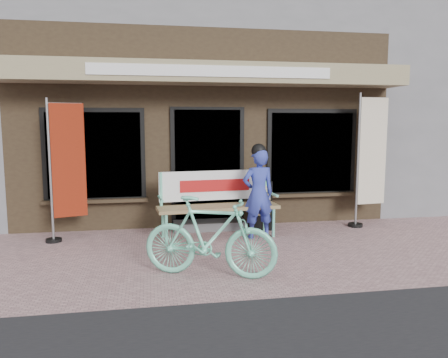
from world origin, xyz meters
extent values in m
plane|color=#A88081|center=(0.00, 0.00, 0.00)|extent=(70.00, 70.00, 0.00)
cube|color=black|center=(0.00, 5.00, 1.80)|extent=(7.00, 6.00, 3.60)
cube|color=slate|center=(0.00, 5.00, 4.80)|extent=(7.00, 6.00, 2.40)
cube|color=#968A65|center=(0.00, 1.65, 2.75)|extent=(7.00, 0.80, 0.35)
cube|color=white|center=(0.00, 1.24, 2.75)|extent=(4.00, 0.02, 0.18)
cube|color=black|center=(0.00, 1.98, 1.10)|extent=(1.20, 0.06, 2.10)
cube|color=black|center=(0.00, 1.97, 1.10)|extent=(1.35, 0.04, 2.20)
cube|color=black|center=(-2.00, 1.98, 1.35)|extent=(1.60, 0.06, 1.50)
cube|color=black|center=(2.00, 1.98, 1.35)|extent=(1.60, 0.06, 1.50)
cube|color=black|center=(-2.00, 1.97, 1.35)|extent=(1.75, 0.04, 1.65)
cube|color=black|center=(2.00, 1.97, 1.35)|extent=(1.75, 0.04, 1.65)
cube|color=black|center=(-2.00, 1.92, 0.55)|extent=(1.80, 0.18, 0.06)
cube|color=black|center=(2.00, 1.92, 0.55)|extent=(1.80, 0.18, 0.06)
cube|color=#59595B|center=(0.00, 1.75, 0.07)|extent=(1.30, 0.45, 0.15)
cylinder|color=#72DFBA|center=(-0.81, 0.88, 0.24)|extent=(0.05, 0.05, 0.47)
cylinder|color=#72DFBA|center=(-0.85, 1.33, 0.24)|extent=(0.05, 0.05, 0.47)
cylinder|color=#72DFBA|center=(0.99, 1.03, 0.24)|extent=(0.05, 0.05, 0.47)
cylinder|color=#72DFBA|center=(0.95, 1.48, 0.24)|extent=(0.05, 0.05, 0.47)
cube|color=#91794F|center=(0.07, 1.18, 0.51)|extent=(2.07, 0.68, 0.06)
cylinder|color=#72DFBA|center=(-0.88, 1.33, 0.79)|extent=(0.05, 0.05, 0.62)
cylinder|color=#72DFBA|center=(0.97, 1.49, 0.79)|extent=(0.05, 0.05, 0.62)
cube|color=white|center=(0.05, 1.43, 0.85)|extent=(1.92, 0.21, 0.51)
cube|color=#B21414|center=(0.05, 1.40, 0.85)|extent=(1.22, 0.11, 0.20)
cylinder|color=#72DFBA|center=(-0.89, 1.10, 0.70)|extent=(0.09, 0.50, 0.05)
cylinder|color=#72DFBA|center=(1.02, 1.26, 0.70)|extent=(0.09, 0.50, 0.05)
imported|color=#2F3BA2|center=(0.72, 1.03, 0.74)|extent=(0.58, 0.41, 1.49)
sphere|color=black|center=(0.72, 1.03, 1.46)|extent=(0.26, 0.26, 0.24)
imported|color=#72DFBA|center=(-0.34, -0.68, 0.51)|extent=(1.75, 1.07, 1.02)
cylinder|color=gray|center=(-2.61, 1.34, 1.15)|extent=(0.05, 0.05, 2.31)
cylinder|color=gray|center=(-2.36, 1.41, 2.22)|extent=(0.51, 0.17, 0.03)
cube|color=maroon|center=(-2.34, 1.42, 1.31)|extent=(0.51, 0.18, 1.83)
cylinder|color=black|center=(-2.61, 1.34, 0.03)|extent=(0.31, 0.31, 0.05)
cylinder|color=gray|center=(2.70, 1.48, 1.23)|extent=(0.04, 0.04, 2.45)
cylinder|color=gray|center=(2.98, 1.51, 2.36)|extent=(0.56, 0.08, 0.03)
cube|color=beige|center=(3.00, 1.51, 1.39)|extent=(0.56, 0.09, 1.95)
cylinder|color=black|center=(2.70, 1.48, 0.03)|extent=(0.29, 0.29, 0.06)
cube|color=black|center=(0.88, 1.55, 0.44)|extent=(0.44, 0.22, 0.88)
cube|color=beige|center=(0.87, 1.50, 0.54)|extent=(0.36, 0.14, 0.54)
camera|label=1|loc=(-1.07, -5.92, 1.92)|focal=35.00mm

